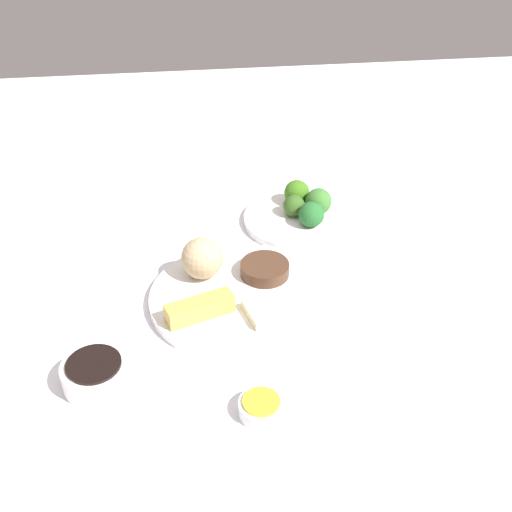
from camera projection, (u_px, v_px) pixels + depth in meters
name	position (u px, v px, depth m)	size (l,w,h in m)	color
tabletop	(236.00, 306.00, 1.03)	(2.20, 2.20, 0.02)	white
main_plate	(234.00, 298.00, 1.02)	(0.28, 0.28, 0.02)	white
rice_scoop	(202.00, 258.00, 1.04)	(0.07, 0.07, 0.07)	tan
spring_roll	(200.00, 308.00, 0.97)	(0.11, 0.03, 0.03)	gold
crab_rangoon_wonton	(267.00, 311.00, 0.97)	(0.06, 0.06, 0.02)	beige
stir_fry_heap	(265.00, 269.00, 1.05)	(0.08, 0.08, 0.02)	#482F20
broccoli_plate	(298.00, 219.00, 1.22)	(0.21, 0.21, 0.01)	white
broccoli_floret_0	(294.00, 206.00, 1.20)	(0.04, 0.04, 0.04)	#345B20
broccoli_floret_1	(318.00, 201.00, 1.21)	(0.05, 0.05, 0.05)	#3A742E
broccoli_floret_2	(311.00, 214.00, 1.17)	(0.05, 0.05, 0.05)	#24632B
broccoli_floret_4	(297.00, 193.00, 1.24)	(0.05, 0.05, 0.05)	#3B721A
soy_sauce_bowl	(96.00, 375.00, 0.87)	(0.09, 0.09, 0.04)	white
soy_sauce_bowl_liquid	(93.00, 364.00, 0.86)	(0.08, 0.08, 0.00)	black
sauce_ramekin_hot_mustard	(261.00, 408.00, 0.83)	(0.06, 0.06, 0.02)	white
sauce_ramekin_hot_mustard_liquid	(261.00, 402.00, 0.83)	(0.05, 0.05, 0.00)	yellow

